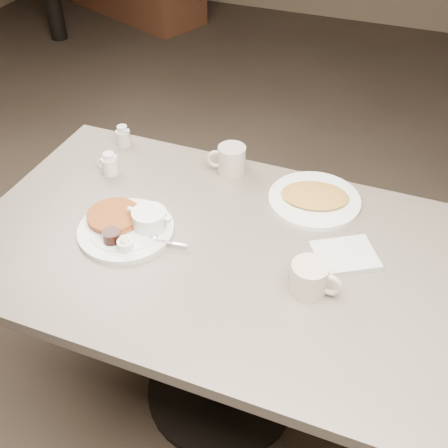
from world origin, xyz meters
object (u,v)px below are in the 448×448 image
(hash_plate, at_px, (314,198))
(diner_table, at_px, (222,286))
(creamer_right, at_px, (123,137))
(main_plate, at_px, (128,225))
(creamer_left, at_px, (110,164))
(coffee_mug_near, at_px, (311,278))
(coffee_mug_far, at_px, (231,160))

(hash_plate, bearing_deg, diner_table, -123.37)
(creamer_right, bearing_deg, diner_table, -35.31)
(main_plate, xyz_separation_m, creamer_left, (-0.20, 0.24, 0.01))
(coffee_mug_near, bearing_deg, creamer_left, 159.99)
(coffee_mug_far, xyz_separation_m, creamer_left, (-0.38, -0.15, -0.01))
(coffee_mug_near, height_order, hash_plate, coffee_mug_near)
(diner_table, distance_m, creamer_right, 0.68)
(main_plate, distance_m, coffee_mug_near, 0.57)
(coffee_mug_far, bearing_deg, coffee_mug_near, -48.19)
(main_plate, relative_size, hash_plate, 1.00)
(creamer_left, distance_m, hash_plate, 0.69)
(creamer_left, bearing_deg, coffee_mug_near, -20.01)
(coffee_mug_far, xyz_separation_m, hash_plate, (0.31, -0.06, -0.04))
(diner_table, xyz_separation_m, creamer_right, (-0.53, 0.38, 0.21))
(diner_table, relative_size, creamer_right, 18.75)
(coffee_mug_near, relative_size, creamer_right, 1.81)
(diner_table, relative_size, coffee_mug_near, 10.37)
(diner_table, bearing_deg, coffee_mug_near, -14.94)
(main_plate, relative_size, creamer_right, 4.41)
(creamer_right, bearing_deg, coffee_mug_near, -29.07)
(diner_table, xyz_separation_m, coffee_mug_far, (-0.11, 0.36, 0.22))
(coffee_mug_near, relative_size, creamer_left, 1.81)
(diner_table, distance_m, coffee_mug_near, 0.36)
(hash_plate, bearing_deg, creamer_right, 174.28)
(diner_table, distance_m, creamer_left, 0.57)
(main_plate, relative_size, coffee_mug_far, 2.46)
(creamer_right, xyz_separation_m, hash_plate, (0.73, -0.07, -0.02))
(coffee_mug_near, bearing_deg, diner_table, 165.06)
(main_plate, distance_m, coffee_mug_far, 0.43)
(main_plate, xyz_separation_m, hash_plate, (0.48, 0.34, -0.01))
(coffee_mug_far, bearing_deg, creamer_left, -157.86)
(creamer_left, bearing_deg, main_plate, -49.86)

